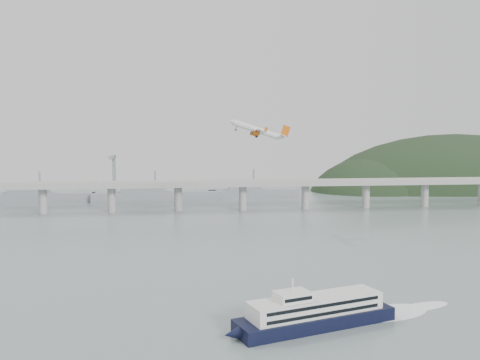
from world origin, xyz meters
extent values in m
plane|color=slate|center=(0.00, 0.00, 0.00)|extent=(900.00, 900.00, 0.00)
cube|color=#989895|center=(0.00, 200.00, 20.00)|extent=(800.00, 22.00, 2.20)
cube|color=#989895|center=(0.00, 189.50, 22.00)|extent=(800.00, 0.60, 1.80)
cube|color=#989895|center=(0.00, 210.50, 22.00)|extent=(800.00, 0.60, 1.80)
cylinder|color=#989895|center=(-130.00, 200.00, 9.50)|extent=(6.00, 6.00, 21.00)
cylinder|color=#989895|center=(-80.00, 200.00, 9.50)|extent=(6.00, 6.00, 21.00)
cylinder|color=#989895|center=(-30.00, 200.00, 9.50)|extent=(6.00, 6.00, 21.00)
cylinder|color=#989895|center=(20.00, 200.00, 9.50)|extent=(6.00, 6.00, 21.00)
cylinder|color=#989895|center=(70.00, 200.00, 9.50)|extent=(6.00, 6.00, 21.00)
cylinder|color=#989895|center=(120.00, 200.00, 9.50)|extent=(6.00, 6.00, 21.00)
cylinder|color=#989895|center=(170.00, 200.00, 9.50)|extent=(6.00, 6.00, 21.00)
ellipsoid|color=black|center=(270.00, 330.00, -18.00)|extent=(320.00, 150.00, 156.00)
ellipsoid|color=black|center=(175.00, 320.00, -12.00)|extent=(140.00, 110.00, 96.00)
cube|color=gray|center=(-150.00, 270.00, 4.00)|extent=(95.67, 20.15, 8.00)
cube|color=gray|center=(-159.50, 270.00, 12.00)|extent=(33.90, 15.02, 8.00)
cylinder|color=gray|center=(-150.00, 270.00, 20.00)|extent=(1.60, 1.60, 14.00)
cube|color=gray|center=(-50.00, 265.00, 4.00)|extent=(110.55, 21.43, 8.00)
cube|color=gray|center=(-61.00, 265.00, 12.00)|extent=(39.01, 16.73, 8.00)
cylinder|color=gray|center=(-50.00, 265.00, 20.00)|extent=(1.60, 1.60, 14.00)
cube|color=gray|center=(40.00, 275.00, 4.00)|extent=(85.00, 13.60, 8.00)
cube|color=gray|center=(31.50, 275.00, 12.00)|extent=(29.75, 11.90, 8.00)
cylinder|color=gray|center=(40.00, 275.00, 20.00)|extent=(1.60, 1.60, 14.00)
cube|color=gray|center=(-90.00, 300.00, 20.00)|extent=(3.00, 3.00, 40.00)
cube|color=gray|center=(-90.00, 290.00, 38.00)|extent=(3.00, 28.00, 3.00)
cube|color=black|center=(10.69, -44.65, 2.02)|extent=(51.93, 26.66, 4.05)
cone|color=black|center=(-15.40, -52.78, 2.02)|extent=(6.04, 5.37, 4.05)
cube|color=silver|center=(10.69, -44.65, 6.58)|extent=(43.60, 22.32, 5.06)
cube|color=black|center=(12.21, -49.53, 7.90)|extent=(36.77, 11.61, 1.01)
cube|color=black|center=(12.21, -49.53, 5.47)|extent=(36.77, 11.61, 1.01)
cube|color=black|center=(9.16, -39.77, 7.90)|extent=(36.77, 11.61, 1.01)
cube|color=black|center=(9.16, -39.77, 5.47)|extent=(36.77, 11.61, 1.01)
cube|color=silver|center=(2.96, -47.06, 10.43)|extent=(11.77, 9.78, 2.63)
cube|color=black|center=(4.02, -50.49, 10.43)|extent=(8.73, 2.83, 1.01)
cylinder|color=silver|center=(2.96, -47.06, 13.66)|extent=(0.63, 0.63, 4.05)
ellipsoid|color=white|center=(37.74, -36.21, 0.05)|extent=(32.17, 22.59, 0.20)
ellipsoid|color=white|center=(51.27, -31.99, 0.05)|extent=(23.04, 13.47, 0.20)
cylinder|color=silver|center=(15.85, 102.83, 61.01)|extent=(27.46, 6.15, 11.81)
cone|color=silver|center=(0.90, 103.48, 65.81)|extent=(5.13, 3.94, 4.62)
cone|color=silver|center=(31.41, 102.17, 56.53)|extent=(5.77, 3.63, 4.92)
cube|color=silver|center=(16.48, 102.75, 59.78)|extent=(5.70, 33.55, 3.49)
cube|color=silver|center=(30.69, 102.24, 57.48)|extent=(3.39, 11.90, 1.78)
cube|color=#C8550D|center=(32.62, 102.32, 60.26)|extent=(6.17, 0.78, 7.44)
cylinder|color=#C8550D|center=(14.81, 108.15, 58.65)|extent=(4.81, 2.67, 3.44)
cylinder|color=black|center=(12.85, 108.23, 59.28)|extent=(1.13, 2.30, 2.26)
cube|color=silver|center=(15.11, 108.18, 59.58)|extent=(2.70, 0.39, 1.88)
cylinder|color=#C8550D|center=(14.51, 97.36, 59.19)|extent=(4.81, 2.67, 3.44)
cylinder|color=black|center=(12.55, 97.45, 59.82)|extent=(1.13, 2.30, 2.26)
cube|color=silver|center=(14.81, 97.40, 60.12)|extent=(2.70, 0.39, 1.88)
cylinder|color=black|center=(16.01, 105.23, 57.97)|extent=(1.07, 0.46, 2.37)
cylinder|color=black|center=(15.68, 105.19, 56.94)|extent=(1.37, 0.48, 1.38)
cylinder|color=black|center=(15.87, 100.13, 58.22)|extent=(1.07, 0.46, 2.37)
cylinder|color=black|center=(15.53, 100.09, 57.20)|extent=(1.37, 0.48, 1.38)
cylinder|color=black|center=(3.80, 103.21, 62.00)|extent=(1.07, 0.46, 2.37)
cylinder|color=black|center=(3.46, 103.17, 60.97)|extent=(1.37, 0.48, 1.38)
cube|color=#C8550D|center=(19.17, 119.38, 59.46)|extent=(2.22, 0.35, 2.73)
cube|color=#C8550D|center=(18.25, 86.05, 61.13)|extent=(2.22, 0.35, 2.73)
camera|label=1|loc=(-30.23, -189.82, 57.23)|focal=38.00mm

